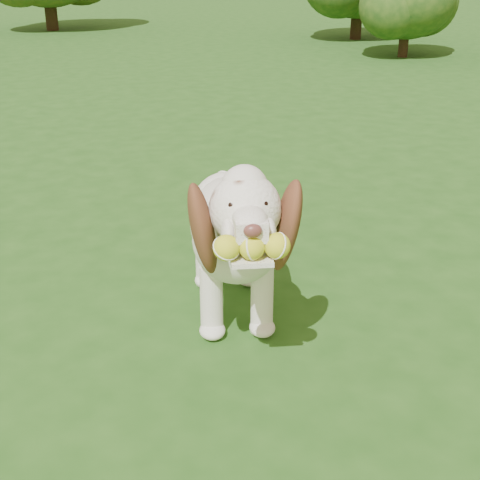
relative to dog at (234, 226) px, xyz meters
name	(u,v)px	position (x,y,z in m)	size (l,w,h in m)	color
ground	(193,350)	(-0.25, -0.20, -0.46)	(80.00, 80.00, 0.00)	#1F4915
dog	(234,226)	(0.00, 0.00, 0.00)	(0.64, 1.33, 0.87)	white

